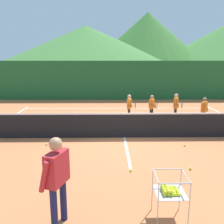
# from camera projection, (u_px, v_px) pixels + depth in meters

# --- Properties ---
(ground_plane) EXTENTS (120.00, 120.00, 0.00)m
(ground_plane) POSITION_uv_depth(u_px,v_px,m) (124.00, 138.00, 9.36)
(ground_plane) COLOR #C67042
(line_baseline_far) EXTENTS (11.21, 0.08, 0.01)m
(line_baseline_far) POSITION_uv_depth(u_px,v_px,m) (118.00, 108.00, 14.68)
(line_baseline_far) COLOR white
(line_baseline_far) RESTS_ON ground
(line_service_center) EXTENTS (0.08, 5.40, 0.01)m
(line_service_center) POSITION_uv_depth(u_px,v_px,m) (124.00, 137.00, 9.36)
(line_service_center) COLOR white
(line_service_center) RESTS_ON ground
(tennis_net) EXTENTS (11.12, 0.08, 1.05)m
(tennis_net) POSITION_uv_depth(u_px,v_px,m) (124.00, 125.00, 9.25)
(tennis_net) COLOR #333338
(tennis_net) RESTS_ON ground
(instructor) EXTENTS (0.48, 0.84, 1.70)m
(instructor) POSITION_uv_depth(u_px,v_px,m) (57.00, 174.00, 4.29)
(instructor) COLOR #191E4C
(instructor) RESTS_ON ground
(student_0) EXTENTS (0.41, 0.67, 1.31)m
(student_0) POSITION_uv_depth(u_px,v_px,m) (129.00, 106.00, 11.49)
(student_0) COLOR black
(student_0) RESTS_ON ground
(student_1) EXTENTS (0.40, 0.70, 1.26)m
(student_1) POSITION_uv_depth(u_px,v_px,m) (152.00, 105.00, 11.67)
(student_1) COLOR black
(student_1) RESTS_ON ground
(student_2) EXTENTS (0.42, 0.72, 1.36)m
(student_2) POSITION_uv_depth(u_px,v_px,m) (176.00, 105.00, 11.46)
(student_2) COLOR black
(student_2) RESTS_ON ground
(student_3) EXTENTS (0.45, 0.48, 1.28)m
(student_3) POSITION_uv_depth(u_px,v_px,m) (204.00, 109.00, 10.87)
(student_3) COLOR navy
(student_3) RESTS_ON ground
(ball_cart) EXTENTS (0.58, 0.58, 0.90)m
(ball_cart) POSITION_uv_depth(u_px,v_px,m) (169.00, 191.00, 4.55)
(ball_cart) COLOR #B7B7BC
(ball_cart) RESTS_ON ground
(tennis_ball_1) EXTENTS (0.07, 0.07, 0.07)m
(tennis_ball_1) POSITION_uv_depth(u_px,v_px,m) (47.00, 144.00, 8.53)
(tennis_ball_1) COLOR yellow
(tennis_ball_1) RESTS_ON ground
(tennis_ball_2) EXTENTS (0.07, 0.07, 0.07)m
(tennis_ball_2) POSITION_uv_depth(u_px,v_px,m) (131.00, 170.00, 6.57)
(tennis_ball_2) COLOR yellow
(tennis_ball_2) RESTS_ON ground
(tennis_ball_6) EXTENTS (0.07, 0.07, 0.07)m
(tennis_ball_6) POSITION_uv_depth(u_px,v_px,m) (190.00, 169.00, 6.68)
(tennis_ball_6) COLOR yellow
(tennis_ball_6) RESTS_ON ground
(tennis_ball_7) EXTENTS (0.07, 0.07, 0.07)m
(tennis_ball_7) POSITION_uv_depth(u_px,v_px,m) (185.00, 146.00, 8.42)
(tennis_ball_7) COLOR yellow
(tennis_ball_7) RESTS_ON ground
(windscreen_fence) EXTENTS (24.67, 0.08, 2.77)m
(windscreen_fence) POSITION_uv_depth(u_px,v_px,m) (117.00, 80.00, 17.35)
(windscreen_fence) COLOR #1E5B2D
(windscreen_fence) RESTS_ON ground
(hill_0) EXTENTS (37.56, 37.56, 16.24)m
(hill_0) POSITION_uv_depth(u_px,v_px,m) (147.00, 40.00, 74.93)
(hill_0) COLOR #38702D
(hill_0) RESTS_ON ground
(hill_1) EXTENTS (52.96, 52.96, 11.47)m
(hill_1) POSITION_uv_depth(u_px,v_px,m) (86.00, 47.00, 68.05)
(hill_1) COLOR #427A38
(hill_1) RESTS_ON ground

